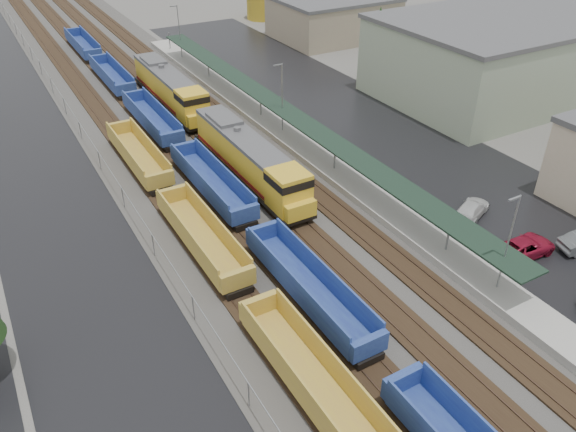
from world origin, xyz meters
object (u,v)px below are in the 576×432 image
object	(u,v)px
well_string_yellow	(312,378)
well_string_blue	(211,183)
locomotive_lead	(251,160)
locomotive_trail	(171,89)
parked_car_east_c	(472,209)
storage_tank	(263,2)
parked_car_east_b	(525,247)

from	to	relation	value
well_string_yellow	well_string_blue	xyz separation A→B (m)	(4.00, 23.29, -0.01)
locomotive_lead	locomotive_trail	world-z (taller)	same
locomotive_trail	well_string_yellow	world-z (taller)	locomotive_trail
locomotive_lead	well_string_blue	distance (m)	4.18
locomotive_lead	parked_car_east_c	size ratio (longest dim) A/B	4.17
storage_tank	parked_car_east_c	size ratio (longest dim) A/B	1.26
well_string_yellow	well_string_blue	world-z (taller)	well_string_yellow
well_string_blue	locomotive_lead	bearing A→B (deg)	0.77
locomotive_trail	storage_tank	world-z (taller)	storage_tank
parked_car_east_b	parked_car_east_c	distance (m)	5.96
well_string_blue	parked_car_east_c	bearing A→B (deg)	-39.41
locomotive_lead	storage_tank	bearing A→B (deg)	61.30
locomotive_trail	storage_tank	xyz separation A→B (m)	(29.87, 33.55, 0.59)
well_string_yellow	well_string_blue	bearing A→B (deg)	80.26
well_string_blue	storage_tank	bearing A→B (deg)	58.19
locomotive_trail	locomotive_lead	bearing A→B (deg)	-90.00
storage_tank	parked_car_east_c	xyz separation A→B (m)	(-16.48, -68.89, -2.27)
well_string_yellow	parked_car_east_b	distance (m)	21.10
parked_car_east_c	parked_car_east_b	bearing A→B (deg)	151.30
parked_car_east_c	storage_tank	bearing A→B (deg)	-37.14
storage_tank	locomotive_lead	bearing A→B (deg)	-118.70
locomotive_trail	well_string_blue	world-z (taller)	locomotive_trail
storage_tank	parked_car_east_b	xyz separation A→B (m)	(-17.00, -74.84, -2.24)
well_string_yellow	storage_tank	size ratio (longest dim) A/B	13.06
locomotive_lead	storage_tank	size ratio (longest dim) A/B	3.30
locomotive_trail	parked_car_east_b	size ratio (longest dim) A/B	3.84
well_string_blue	parked_car_east_b	distance (m)	26.35
parked_car_east_b	parked_car_east_c	world-z (taller)	parked_car_east_b
well_string_yellow	storage_tank	bearing A→B (deg)	64.07
locomotive_trail	parked_car_east_c	size ratio (longest dim) A/B	4.17
well_string_yellow	storage_tank	distance (m)	86.63
parked_car_east_c	well_string_blue	bearing A→B (deg)	26.91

